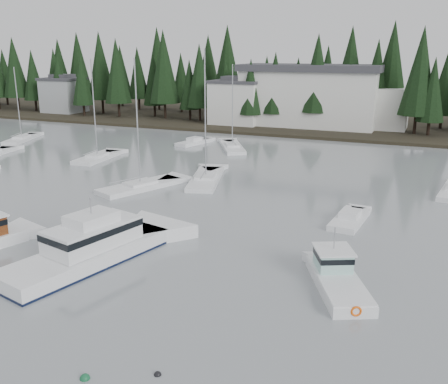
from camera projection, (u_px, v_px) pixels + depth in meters
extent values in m
cube|color=black|center=(349.00, 119.00, 103.52)|extent=(240.00, 54.00, 1.00)
cube|color=silver|center=(237.00, 103.00, 93.09)|extent=(9.00, 7.00, 7.50)
cube|color=#38383D|center=(237.00, 82.00, 92.00)|extent=(9.54, 7.42, 0.50)
cube|color=#38383D|center=(237.00, 78.00, 91.83)|extent=(4.95, 3.85, 0.80)
cube|color=#999EA0|center=(64.00, 96.00, 110.57)|extent=(8.00, 7.00, 7.00)
cube|color=#38383D|center=(62.00, 79.00, 109.54)|extent=(8.48, 7.42, 0.50)
cube|color=#38383D|center=(62.00, 76.00, 109.38)|extent=(4.40, 3.85, 0.80)
cube|color=silver|center=(309.00, 98.00, 90.57)|extent=(24.00, 10.00, 10.00)
cube|color=#38383D|center=(311.00, 68.00, 89.11)|extent=(25.00, 11.00, 1.20)
cube|color=silver|center=(378.00, 108.00, 88.29)|extent=(10.00, 8.00, 7.00)
cube|color=white|center=(88.00, 261.00, 33.73)|extent=(6.49, 12.69, 1.77)
cube|color=black|center=(88.00, 263.00, 33.77)|extent=(6.54, 12.76, 0.24)
cube|color=white|center=(93.00, 235.00, 33.73)|extent=(4.47, 6.86, 1.60)
cube|color=black|center=(92.00, 229.00, 33.62)|extent=(4.56, 6.94, 0.44)
cube|color=white|center=(92.00, 218.00, 33.41)|extent=(2.93, 3.60, 0.72)
cylinder|color=#A5A8AD|center=(91.00, 206.00, 33.17)|extent=(0.10, 0.10, 1.22)
cube|color=white|center=(338.00, 288.00, 30.09)|extent=(5.29, 7.46, 1.15)
cube|color=white|center=(339.00, 278.00, 29.92)|extent=(5.19, 7.31, 0.11)
cube|color=#A1D3C9|center=(333.00, 259.00, 31.11)|extent=(2.75, 2.79, 1.24)
cube|color=white|center=(334.00, 249.00, 30.93)|extent=(3.10, 3.16, 0.11)
cube|color=black|center=(333.00, 256.00, 31.04)|extent=(2.81, 2.85, 0.35)
cylinder|color=#A5A8AD|center=(334.00, 238.00, 30.72)|extent=(0.08, 0.08, 1.42)
torus|color=#F2590C|center=(356.00, 311.00, 26.58)|extent=(0.61, 0.38, 0.62)
cube|color=white|center=(98.00, 159.00, 65.77)|extent=(3.56, 8.45, 1.05)
cube|color=white|center=(97.00, 155.00, 65.60)|extent=(2.23, 2.96, 0.30)
cylinder|color=#A5A8AD|center=(94.00, 108.00, 63.93)|extent=(0.14, 0.14, 12.37)
cube|color=white|center=(22.00, 141.00, 79.47)|extent=(5.33, 9.17, 1.05)
cube|color=white|center=(22.00, 137.00, 79.30)|extent=(2.67, 3.42, 0.30)
cylinder|color=#A5A8AD|center=(18.00, 103.00, 77.83)|extent=(0.14, 0.14, 10.87)
cube|color=white|center=(232.00, 149.00, 72.84)|extent=(7.18, 9.91, 1.05)
cube|color=white|center=(232.00, 144.00, 72.67)|extent=(3.28, 3.84, 0.30)
cylinder|color=#A5A8AD|center=(232.00, 106.00, 71.12)|extent=(0.14, 0.14, 11.48)
cube|color=white|center=(140.00, 189.00, 51.96)|extent=(6.23, 9.69, 1.05)
cube|color=white|center=(140.00, 183.00, 51.78)|extent=(3.11, 3.70, 0.30)
cylinder|color=#A5A8AD|center=(137.00, 123.00, 50.07)|extent=(0.14, 0.14, 12.68)
cube|color=white|center=(206.00, 181.00, 54.88)|extent=(5.65, 10.43, 1.05)
cube|color=white|center=(206.00, 176.00, 54.70)|extent=(2.93, 3.85, 0.30)
cylinder|color=#A5A8AD|center=(205.00, 115.00, 52.87)|extent=(0.14, 0.14, 13.54)
cube|color=white|center=(349.00, 222.00, 41.80)|extent=(2.73, 6.27, 0.90)
cube|color=white|center=(350.00, 214.00, 41.60)|extent=(1.66, 2.07, 0.55)
cube|color=white|center=(194.00, 144.00, 76.46)|extent=(3.76, 6.97, 0.90)
cube|color=white|center=(194.00, 139.00, 76.27)|extent=(1.97, 2.42, 0.55)
sphere|color=#145933|center=(85.00, 379.00, 21.91)|extent=(0.46, 0.46, 0.46)
sphere|color=black|center=(158.00, 375.00, 22.17)|extent=(0.34, 0.34, 0.34)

